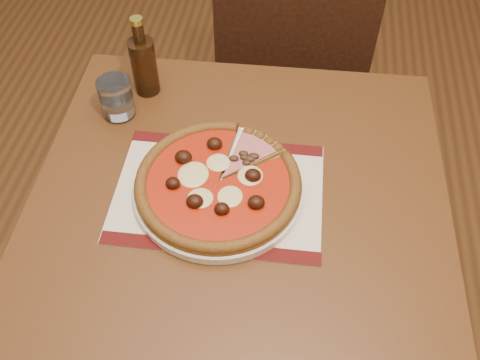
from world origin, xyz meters
name	(u,v)px	position (x,y,z in m)	size (l,w,h in m)	color
table	(239,228)	(0.59, -1.19, 0.65)	(0.83, 0.83, 0.75)	#553114
chair_far	(293,52)	(0.65, -0.44, 0.53)	(0.45, 0.45, 0.94)	black
placemat	(219,192)	(0.55, -1.18, 0.75)	(0.40, 0.28, 0.00)	beige
plate	(218,189)	(0.55, -1.18, 0.76)	(0.32, 0.32, 0.02)	white
pizza	(218,182)	(0.55, -1.18, 0.78)	(0.32, 0.32, 0.04)	#8E5D22
ham_slice	(255,155)	(0.61, -1.10, 0.78)	(0.11, 0.14, 0.02)	#8E5D22
water_glass	(116,98)	(0.30, -0.99, 0.79)	(0.07, 0.07, 0.09)	white
bottle	(144,64)	(0.34, -0.91, 0.82)	(0.06, 0.06, 0.19)	#371F0D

